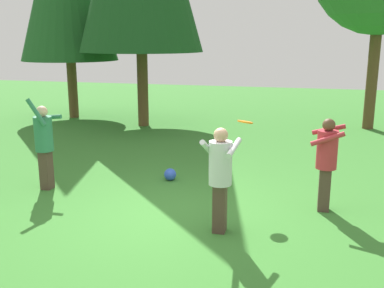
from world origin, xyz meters
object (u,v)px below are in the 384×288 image
person_bystander (220,172)px  frisbee (245,122)px  person_thrower (44,140)px  person_catcher (327,157)px  ball_blue (170,174)px

person_bystander → frisbee: (0.17, 1.37, 0.50)m
person_thrower → person_catcher: 5.14m
person_thrower → person_bystander: 3.77m
person_thrower → person_bystander: size_ratio=1.12×
person_thrower → ball_blue: bearing=22.9°
ball_blue → frisbee: bearing=-27.0°
person_thrower → frisbee: size_ratio=4.67×
ball_blue → person_bystander: bearing=-56.6°
frisbee → person_thrower: bearing=-176.0°
person_thrower → person_bystander: (3.60, -1.11, -0.02)m
person_catcher → ball_blue: (-2.99, 0.92, -0.81)m
person_catcher → person_thrower: bearing=5.7°
person_catcher → ball_blue: person_catcher is taller
person_bystander → ball_blue: bearing=40.3°
person_thrower → person_catcher: person_thrower is taller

